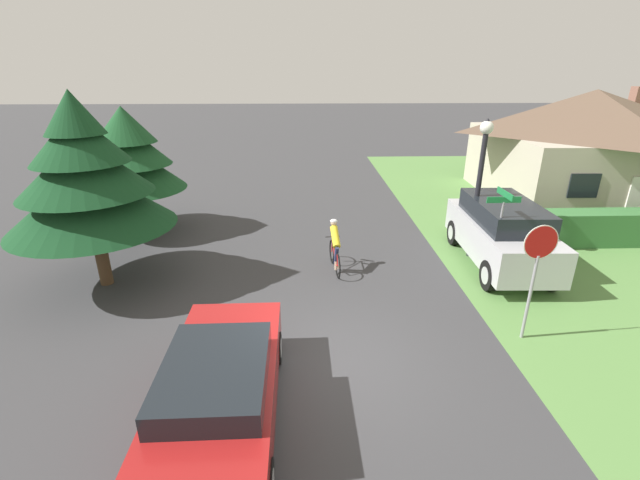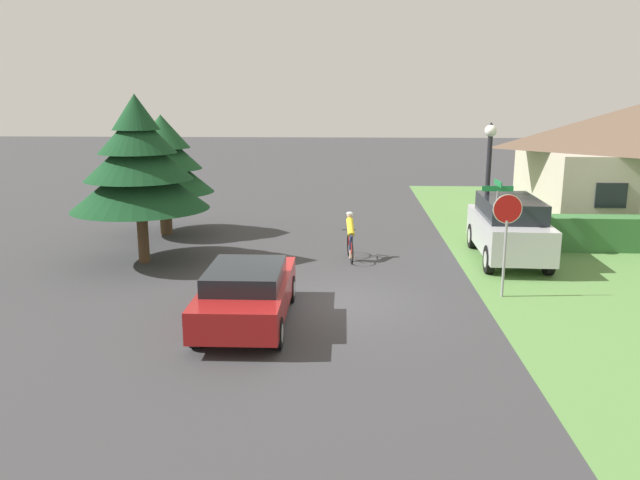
# 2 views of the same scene
# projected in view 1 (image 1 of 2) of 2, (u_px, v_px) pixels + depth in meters

# --- Properties ---
(ground_plane) EXTENTS (140.00, 140.00, 0.00)m
(ground_plane) POSITION_uv_depth(u_px,v_px,m) (333.00, 363.00, 8.81)
(ground_plane) COLOR #38383A
(cottage_house) EXTENTS (8.62, 8.68, 4.91)m
(cottage_house) POSITION_uv_depth(u_px,v_px,m) (586.00, 145.00, 18.94)
(cottage_house) COLOR #B2A893
(cottage_house) RESTS_ON ground
(sedan_left_lane) EXTENTS (1.95, 4.55, 1.39)m
(sedan_left_lane) POSITION_uv_depth(u_px,v_px,m) (220.00, 388.00, 7.08)
(sedan_left_lane) COLOR maroon
(sedan_left_lane) RESTS_ON ground
(cyclist) EXTENTS (0.44, 1.78, 1.53)m
(cyclist) POSITION_uv_depth(u_px,v_px,m) (335.00, 247.00, 12.66)
(cyclist) COLOR black
(cyclist) RESTS_ON ground
(parked_suv_right) EXTENTS (2.08, 4.86, 2.02)m
(parked_suv_right) POSITION_uv_depth(u_px,v_px,m) (500.00, 232.00, 12.88)
(parked_suv_right) COLOR #B7B7BC
(parked_suv_right) RESTS_ON ground
(stop_sign) EXTENTS (0.75, 0.08, 2.70)m
(stop_sign) POSITION_uv_depth(u_px,v_px,m) (537.00, 260.00, 8.93)
(stop_sign) COLOR gray
(stop_sign) RESTS_ON ground
(street_lamp) EXTENTS (0.39, 0.39, 4.33)m
(street_lamp) POSITION_uv_depth(u_px,v_px,m) (481.00, 169.00, 12.80)
(street_lamp) COLOR black
(street_lamp) RESTS_ON ground
(street_name_sign) EXTENTS (0.90, 0.90, 2.74)m
(street_name_sign) POSITION_uv_depth(u_px,v_px,m) (500.00, 222.00, 11.24)
(street_name_sign) COLOR gray
(street_name_sign) RESTS_ON ground
(conifer_tall_near) EXTENTS (4.22, 4.22, 5.20)m
(conifer_tall_near) POSITION_uv_depth(u_px,v_px,m) (85.00, 177.00, 10.95)
(conifer_tall_near) COLOR #4C3823
(conifer_tall_near) RESTS_ON ground
(conifer_tall_far) EXTENTS (3.72, 3.72, 4.49)m
(conifer_tall_far) POSITION_uv_depth(u_px,v_px,m) (128.00, 155.00, 14.93)
(conifer_tall_far) COLOR #4C3823
(conifer_tall_far) RESTS_ON ground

